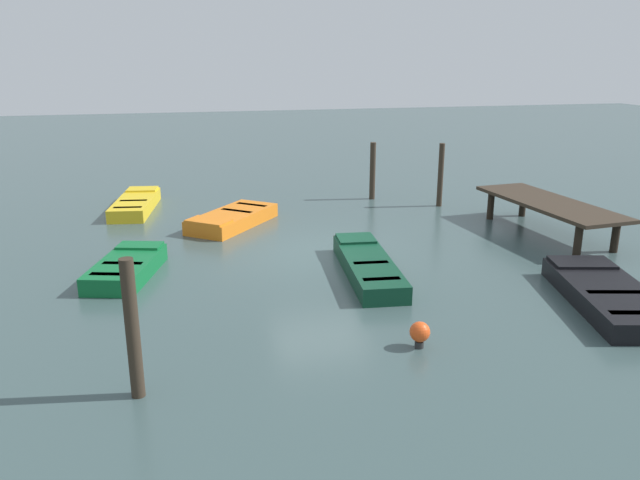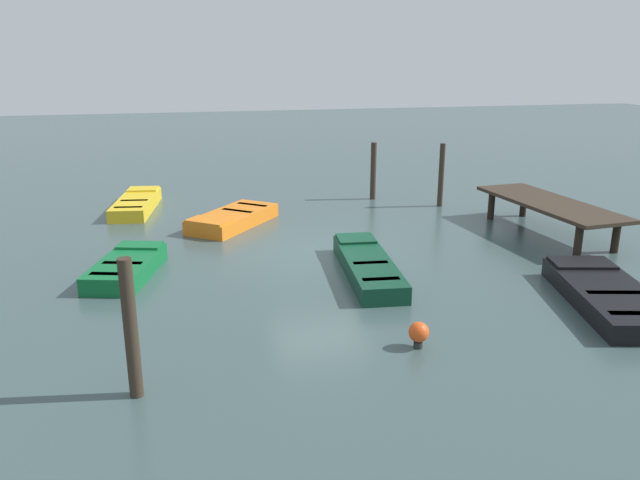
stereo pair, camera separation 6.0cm
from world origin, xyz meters
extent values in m
plane|color=#384C4C|center=(0.00, 0.00, 0.00)|extent=(80.00, 80.00, 0.00)
cube|color=#33281E|center=(-0.25, 6.64, 0.90)|extent=(4.98, 2.12, 0.10)
cylinder|color=black|center=(1.62, 7.41, 0.42)|extent=(0.20, 0.20, 0.85)
cylinder|color=black|center=(1.73, 6.25, 0.42)|extent=(0.20, 0.20, 0.85)
cylinder|color=black|center=(-2.24, 7.04, 0.42)|extent=(0.20, 0.20, 0.85)
cylinder|color=black|center=(-2.13, 5.88, 0.42)|extent=(0.20, 0.20, 0.85)
cube|color=#0C3823|center=(1.82, 0.72, 0.20)|extent=(3.95, 1.38, 0.40)
cube|color=maroon|center=(1.82, 0.72, 0.34)|extent=(3.35, 1.10, 0.04)
cube|color=#0C3823|center=(0.32, 0.86, 0.43)|extent=(0.93, 1.00, 0.06)
cube|color=maroon|center=(2.11, 0.69, 0.38)|extent=(0.27, 0.81, 0.04)
cube|color=maroon|center=(3.17, 0.59, 0.38)|extent=(0.27, 0.81, 0.04)
cube|color=orange|center=(-3.18, -1.93, 0.20)|extent=(3.25, 2.97, 0.40)
cube|color=black|center=(-3.18, -1.93, 0.34)|extent=(2.70, 2.45, 0.04)
cube|color=orange|center=(-2.23, -2.68, 0.43)|extent=(1.28, 1.36, 0.06)
cube|color=black|center=(-3.36, -1.79, 0.38)|extent=(0.80, 0.94, 0.04)
cube|color=black|center=(-4.02, -1.26, 0.38)|extent=(0.80, 0.94, 0.04)
cube|color=gold|center=(-5.69, -4.84, 0.20)|extent=(3.46, 1.54, 0.40)
cube|color=#4C3319|center=(-5.69, -4.84, 0.34)|extent=(2.93, 1.24, 0.04)
cube|color=gold|center=(-6.98, -4.66, 0.43)|extent=(0.86, 1.07, 0.06)
cube|color=#42301E|center=(-5.44, -4.87, 0.38)|extent=(0.32, 0.87, 0.04)
cube|color=#42301E|center=(-4.53, -5.00, 0.38)|extent=(0.32, 0.87, 0.04)
cube|color=black|center=(4.66, 4.96, 0.20)|extent=(3.94, 2.29, 0.40)
cube|color=gray|center=(4.66, 4.96, 0.34)|extent=(3.33, 1.85, 0.04)
cube|color=black|center=(3.26, 5.29, 0.43)|extent=(1.10, 1.48, 0.06)
cube|color=#776E5D|center=(4.93, 4.89, 0.38)|extent=(0.46, 1.16, 0.04)
cube|color=#0F602D|center=(0.70, -4.73, 0.20)|extent=(2.84, 1.82, 0.40)
cube|color=orange|center=(0.70, -4.73, 0.34)|extent=(2.39, 1.47, 0.04)
cube|color=#0F602D|center=(-0.29, -4.45, 0.43)|extent=(0.84, 1.16, 0.06)
cube|color=#B06E1E|center=(0.89, -4.78, 0.38)|extent=(0.44, 0.93, 0.04)
cube|color=#B06E1E|center=(1.58, -4.97, 0.38)|extent=(0.44, 0.93, 0.04)
cylinder|color=#33281E|center=(-5.56, 3.16, 0.99)|extent=(0.20, 0.20, 1.98)
cylinder|color=#33281E|center=(-4.05, 5.03, 1.05)|extent=(0.18, 0.18, 2.10)
cylinder|color=#33281E|center=(6.13, -4.22, 1.09)|extent=(0.21, 0.21, 2.18)
cylinder|color=#262626|center=(5.58, 0.49, 0.06)|extent=(0.16, 0.16, 0.12)
sphere|color=#E54C19|center=(5.58, 0.49, 0.30)|extent=(0.36, 0.36, 0.36)
camera|label=1|loc=(14.82, -3.43, 4.98)|focal=34.97mm
camera|label=2|loc=(14.83, -3.37, 4.98)|focal=34.97mm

